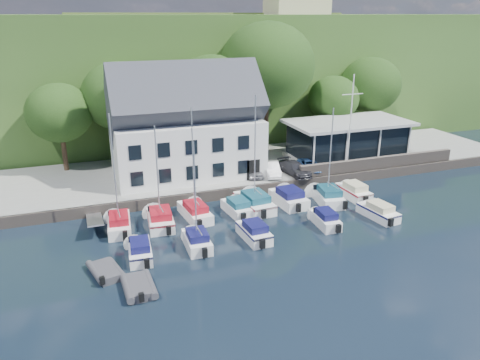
% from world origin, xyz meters
% --- Properties ---
extents(ground, '(180.00, 180.00, 0.00)m').
position_xyz_m(ground, '(0.00, 0.00, 0.00)').
color(ground, black).
rests_on(ground, ground).
extents(quay, '(60.00, 13.00, 1.00)m').
position_xyz_m(quay, '(0.00, 17.50, 0.50)').
color(quay, gray).
rests_on(quay, ground).
extents(quay_face, '(60.00, 0.30, 1.00)m').
position_xyz_m(quay_face, '(0.00, 11.00, 0.50)').
color(quay_face, '#62574F').
rests_on(quay_face, ground).
extents(hillside, '(160.00, 75.00, 16.00)m').
position_xyz_m(hillside, '(0.00, 62.00, 8.00)').
color(hillside, '#2D481B').
rests_on(hillside, ground).
extents(field_patch, '(50.00, 30.00, 0.30)m').
position_xyz_m(field_patch, '(8.00, 70.00, 16.15)').
color(field_patch, olive).
rests_on(field_patch, hillside).
extents(harbor_building, '(14.40, 8.20, 8.70)m').
position_xyz_m(harbor_building, '(-7.00, 16.50, 5.35)').
color(harbor_building, silver).
rests_on(harbor_building, quay).
extents(club_pavilion, '(13.20, 7.20, 4.10)m').
position_xyz_m(club_pavilion, '(11.00, 16.00, 3.05)').
color(club_pavilion, black).
rests_on(club_pavilion, quay).
extents(seawall, '(18.00, 0.50, 1.20)m').
position_xyz_m(seawall, '(12.00, 11.40, 1.60)').
color(seawall, '#62574F').
rests_on(seawall, quay).
extents(gangway, '(1.20, 6.00, 1.40)m').
position_xyz_m(gangway, '(-16.50, 9.00, 0.00)').
color(gangway, silver).
rests_on(gangway, ground).
extents(car_silver, '(2.41, 3.80, 1.20)m').
position_xyz_m(car_silver, '(-0.91, 13.55, 1.60)').
color(car_silver, '#A5A5A9').
rests_on(car_silver, quay).
extents(car_white, '(2.21, 4.15, 1.30)m').
position_xyz_m(car_white, '(0.70, 13.16, 1.65)').
color(car_white, white).
rests_on(car_white, quay).
extents(car_dgrey, '(2.36, 4.56, 1.26)m').
position_xyz_m(car_dgrey, '(2.95, 12.51, 1.63)').
color(car_dgrey, '#2F2F34').
rests_on(car_dgrey, quay).
extents(car_blue, '(2.07, 3.73, 1.21)m').
position_xyz_m(car_blue, '(4.89, 13.07, 1.60)').
color(car_blue, '#2A4B80').
rests_on(car_blue, quay).
extents(flagpole, '(2.31, 0.20, 9.64)m').
position_xyz_m(flagpole, '(8.74, 12.22, 5.82)').
color(flagpole, silver).
rests_on(flagpole, quay).
extents(tree_0, '(6.47, 6.47, 8.84)m').
position_xyz_m(tree_0, '(-18.43, 21.79, 5.42)').
color(tree_0, '#17330F').
rests_on(tree_0, quay).
extents(tree_1, '(7.78, 7.78, 10.64)m').
position_xyz_m(tree_1, '(-12.49, 22.30, 6.32)').
color(tree_1, '#17330F').
rests_on(tree_1, quay).
extents(tree_2, '(8.14, 8.14, 11.12)m').
position_xyz_m(tree_2, '(-2.77, 21.49, 6.56)').
color(tree_2, '#17330F').
rests_on(tree_2, quay).
extents(tree_3, '(10.59, 10.59, 14.47)m').
position_xyz_m(tree_3, '(3.71, 21.76, 8.23)').
color(tree_3, '#17330F').
rests_on(tree_3, quay).
extents(tree_4, '(6.07, 6.07, 8.30)m').
position_xyz_m(tree_4, '(12.24, 21.51, 5.15)').
color(tree_4, '#17330F').
rests_on(tree_4, quay).
extents(tree_5, '(7.47, 7.47, 10.21)m').
position_xyz_m(tree_5, '(17.76, 22.20, 6.11)').
color(tree_5, '#17330F').
rests_on(tree_5, quay).
extents(boat_r1_0, '(2.38, 5.98, 8.97)m').
position_xyz_m(boat_r1_0, '(-14.72, 7.54, 4.48)').
color(boat_r1_0, white).
rests_on(boat_r1_0, ground).
extents(boat_r1_1, '(2.63, 6.17, 8.89)m').
position_xyz_m(boat_r1_1, '(-11.51, 7.38, 4.45)').
color(boat_r1_1, white).
rests_on(boat_r1_1, ground).
extents(boat_r1_2, '(2.52, 6.44, 8.53)m').
position_xyz_m(boat_r1_2, '(-8.52, 7.88, 4.27)').
color(boat_r1_2, white).
rests_on(boat_r1_2, ground).
extents(boat_r1_3, '(2.42, 5.26, 1.37)m').
position_xyz_m(boat_r1_3, '(-4.83, 7.55, 0.68)').
color(boat_r1_3, white).
rests_on(boat_r1_3, ground).
extents(boat_r1_4, '(2.77, 6.84, 9.47)m').
position_xyz_m(boat_r1_4, '(-3.15, 7.98, 4.73)').
color(boat_r1_4, white).
rests_on(boat_r1_4, ground).
extents(boat_r1_5, '(2.66, 6.02, 1.55)m').
position_xyz_m(boat_r1_5, '(0.11, 7.89, 0.77)').
color(boat_r1_5, white).
rests_on(boat_r1_5, ground).
extents(boat_r1_6, '(3.14, 6.35, 9.36)m').
position_xyz_m(boat_r1_6, '(3.60, 7.10, 4.68)').
color(boat_r1_6, white).
rests_on(boat_r1_6, ground).
extents(boat_r1_7, '(2.02, 5.54, 1.47)m').
position_xyz_m(boat_r1_7, '(6.49, 7.39, 0.74)').
color(boat_r1_7, white).
rests_on(boat_r1_7, ground).
extents(boat_r2_0, '(2.13, 5.23, 1.37)m').
position_xyz_m(boat_r2_0, '(-13.84, 2.63, 0.69)').
color(boat_r2_0, white).
rests_on(boat_r2_0, ground).
extents(boat_r2_1, '(1.95, 5.04, 8.52)m').
position_xyz_m(boat_r2_1, '(-9.72, 2.71, 4.26)').
color(boat_r2_1, white).
rests_on(boat_r2_1, ground).
extents(boat_r2_2, '(2.03, 5.16, 1.44)m').
position_xyz_m(boat_r2_2, '(-5.30, 2.58, 0.72)').
color(boat_r2_2, white).
rests_on(boat_r2_2, ground).
extents(boat_r2_3, '(1.88, 5.10, 1.35)m').
position_xyz_m(boat_r2_3, '(0.96, 2.95, 0.68)').
color(boat_r2_3, white).
rests_on(boat_r2_3, ground).
extents(boat_r2_4, '(2.42, 5.62, 1.36)m').
position_xyz_m(boat_r2_4, '(5.89, 2.72, 0.68)').
color(boat_r2_4, white).
rests_on(boat_r2_4, ground).
extents(dinghy_0, '(2.55, 3.47, 0.73)m').
position_xyz_m(dinghy_0, '(-16.28, 1.01, 0.36)').
color(dinghy_0, '#3C3C41').
rests_on(dinghy_0, ground).
extents(dinghy_1, '(2.05, 3.31, 0.76)m').
position_xyz_m(dinghy_1, '(-14.56, -1.57, 0.38)').
color(dinghy_1, '#3C3C41').
rests_on(dinghy_1, ground).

